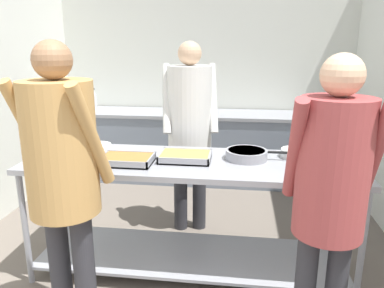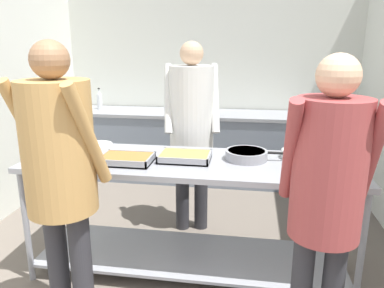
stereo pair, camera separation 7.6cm
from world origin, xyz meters
name	(u,v)px [view 1 (the left image)]	position (x,y,z in m)	size (l,w,h in m)	color
wall_rear	(204,76)	(0.00, 4.35, 1.32)	(3.92, 0.06, 2.65)	silver
back_counter	(201,146)	(0.00, 3.98, 0.45)	(3.76, 0.65, 0.90)	slate
serving_counter	(190,197)	(0.14, 1.94, 0.62)	(2.44, 0.75, 0.91)	gray
plate_stack	(97,147)	(-0.65, 2.12, 0.94)	(0.24, 0.24, 0.05)	white
serving_tray_roast	(127,160)	(-0.31, 1.82, 0.94)	(0.37, 0.27, 0.05)	gray
serving_tray_vegetables	(185,157)	(0.10, 1.94, 0.94)	(0.38, 0.27, 0.05)	gray
sauce_pan	(247,154)	(0.55, 2.03, 0.95)	(0.45, 0.31, 0.07)	gray
broccoli_bowl	(297,152)	(0.93, 2.12, 0.95)	(0.23, 0.23, 0.11)	silver
guest_serving_left	(62,165)	(-0.48, 1.20, 1.09)	(0.55, 0.43, 1.78)	#2D2D33
guest_serving_right	(331,184)	(0.97, 1.19, 1.06)	(0.46, 0.36, 1.71)	#2D2D33
cook_behind_counter	(190,118)	(0.04, 2.63, 1.09)	(0.55, 0.43, 1.77)	#2D2D33
water_bottle	(94,100)	(-1.42, 4.03, 1.03)	(0.07, 0.07, 0.28)	silver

